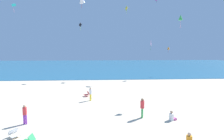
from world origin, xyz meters
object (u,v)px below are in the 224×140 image
at_px(beach_chair_far_right, 29,140).
at_px(person_4, 91,93).
at_px(beach_chair_mid_beach, 87,94).
at_px(beach_chair_far_left, 14,133).
at_px(person_3, 172,117).
at_px(kite_pink, 151,43).
at_px(person_2, 142,107).
at_px(kite_yellow, 126,8).
at_px(kite_green, 181,17).
at_px(kite_orange, 168,48).
at_px(kite_black, 80,25).
at_px(person_1, 189,140).
at_px(kite_teal, 13,5).
at_px(person_0, 25,113).

distance_m(beach_chair_far_right, person_4, 9.71).
bearing_deg(beach_chair_mid_beach, beach_chair_far_left, 45.76).
bearing_deg(person_3, kite_pink, 63.17).
bearing_deg(person_2, person_3, -177.60).
bearing_deg(beach_chair_far_right, beach_chair_far_left, -32.11).
bearing_deg(kite_yellow, kite_green, -79.44).
bearing_deg(kite_green, kite_orange, 73.18).
bearing_deg(kite_black, person_2, -71.68).
bearing_deg(person_3, kite_black, 96.84).
relative_size(beach_chair_far_left, person_2, 0.51).
bearing_deg(kite_pink, beach_chair_mid_beach, -129.08).
height_order(person_1, kite_pink, kite_pink).
bearing_deg(beach_chair_far_right, kite_yellow, -102.49).
relative_size(kite_pink, kite_black, 1.35).
distance_m(person_2, kite_pink, 22.90).
distance_m(beach_chair_far_right, kite_teal, 19.93).
relative_size(person_4, kite_green, 0.97).
height_order(person_1, kite_teal, kite_teal).
bearing_deg(beach_chair_mid_beach, person_2, 101.08).
height_order(person_2, person_3, person_2).
bearing_deg(beach_chair_far_left, kite_orange, 95.47).
bearing_deg(person_0, kite_orange, 154.25).
bearing_deg(person_3, kite_teal, 128.85).
bearing_deg(kite_pink, person_1, -100.22).
bearing_deg(kite_orange, person_3, -109.48).
distance_m(kite_yellow, kite_green, 19.48).
bearing_deg(kite_green, person_1, -109.58).
bearing_deg(kite_pink, kite_orange, 32.59).
bearing_deg(person_4, person_2, 153.03).
relative_size(kite_pink, kite_green, 1.36).
relative_size(person_0, kite_orange, 1.15).
bearing_deg(kite_yellow, person_4, -108.64).
bearing_deg(kite_yellow, kite_black, -160.81).
bearing_deg(person_1, kite_black, -155.58).
relative_size(beach_chair_mid_beach, person_0, 0.55).
bearing_deg(kite_orange, beach_chair_mid_beach, -133.30).
xyz_separation_m(kite_yellow, kite_teal, (-16.65, -13.38, -2.61)).
xyz_separation_m(kite_orange, kite_green, (-5.48, -18.11, 3.20)).
relative_size(person_0, kite_black, 1.00).
bearing_deg(person_2, person_1, 131.90).
bearing_deg(person_3, beach_chair_far_right, -177.93).
xyz_separation_m(person_2, kite_pink, (6.40, 21.22, 5.74)).
relative_size(person_0, person_2, 0.91).
height_order(kite_orange, kite_pink, kite_pink).
relative_size(beach_chair_far_left, person_1, 1.15).
height_order(person_0, person_2, person_2).
xyz_separation_m(kite_green, kite_teal, (-20.11, 5.15, 2.28)).
xyz_separation_m(person_4, kite_teal, (-10.18, 5.81, 10.47)).
bearing_deg(person_0, person_4, 156.56).
bearing_deg(person_2, kite_black, -51.97).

